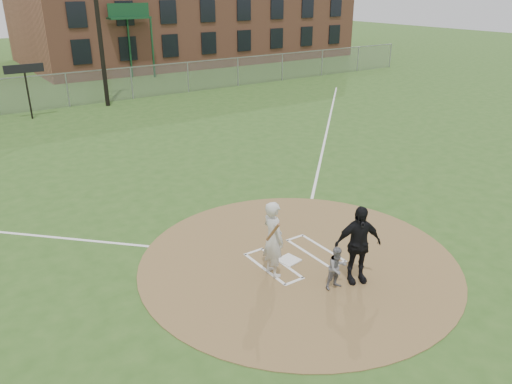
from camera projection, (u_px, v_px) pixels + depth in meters
ground at (298, 261)px, 13.25m from camera, size 140.00×140.00×0.00m
dirt_circle at (298, 261)px, 13.25m from camera, size 8.40×8.40×0.02m
home_plate at (289, 260)px, 13.22m from camera, size 0.58×0.58×0.03m
foul_line_first at (327, 132)px, 24.80m from camera, size 17.04×17.04×0.01m
catcher at (337, 268)px, 11.85m from camera, size 0.56×0.45×1.09m
umpire at (358, 244)px, 11.98m from camera, size 1.27×0.89×2.00m
batters_boxes at (295, 258)px, 13.36m from camera, size 2.08×1.88×0.01m
batter_at_plate at (273, 239)px, 12.26m from camera, size 0.63×1.08×1.98m
outfield_fence at (67, 90)px, 29.67m from camera, size 56.08×0.08×2.03m
scoreboard_sign at (25, 75)px, 26.47m from camera, size 2.00×0.10×2.93m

